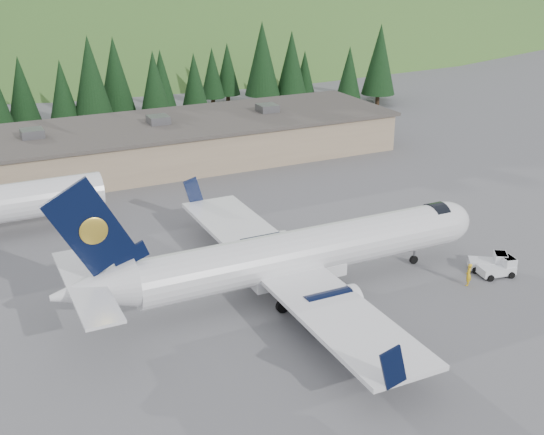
{
  "coord_description": "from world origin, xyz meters",
  "views": [
    {
      "loc": [
        -23.77,
        -42.5,
        25.47
      ],
      "look_at": [
        0.0,
        6.0,
        4.0
      ],
      "focal_mm": 45.0,
      "sensor_mm": 36.0,
      "label": 1
    }
  ],
  "objects": [
    {
      "name": "hills",
      "position": [
        53.34,
        207.38,
        -82.8
      ],
      "size": [
        614.0,
        330.0,
        300.0
      ],
      "color": "#224F1E",
      "rests_on": "ground"
    },
    {
      "name": "tree_line",
      "position": [
        -9.86,
        59.63,
        7.18
      ],
      "size": [
        112.64,
        18.17,
        13.74
      ],
      "color": "black",
      "rests_on": "ground"
    },
    {
      "name": "baggage_tug_b",
      "position": [
        15.69,
        -3.97,
        0.73
      ],
      "size": [
        3.37,
        2.98,
        1.62
      ],
      "rotation": [
        0.0,
        0.0,
        -0.6
      ],
      "color": "silver",
      "rests_on": "ground"
    },
    {
      "name": "airliner",
      "position": [
        -1.04,
        0.0,
        3.14
      ],
      "size": [
        35.41,
        33.17,
        11.8
      ],
      "rotation": [
        0.0,
        0.0,
        -0.0
      ],
      "color": "white",
      "rests_on": "ground"
    },
    {
      "name": "ramp_worker",
      "position": [
        12.13,
        -5.25,
        0.95
      ],
      "size": [
        0.82,
        0.8,
        1.9
      ],
      "primitive_type": "imported",
      "rotation": [
        0.0,
        0.0,
        3.86
      ],
      "color": "gold",
      "rests_on": "ground"
    },
    {
      "name": "terminal_building",
      "position": [
        -5.01,
        38.0,
        2.62
      ],
      "size": [
        71.0,
        17.0,
        6.1
      ],
      "color": "gray",
      "rests_on": "ground"
    },
    {
      "name": "ground",
      "position": [
        0.0,
        0.0,
        0.0
      ],
      "size": [
        600.0,
        600.0,
        0.0
      ],
      "primitive_type": "plane",
      "color": "#5B5B60"
    },
    {
      "name": "baggage_tug_a",
      "position": [
        15.68,
        -5.01,
        0.7
      ],
      "size": [
        3.16,
        2.21,
        1.57
      ],
      "rotation": [
        0.0,
        0.0,
        -0.18
      ],
      "color": "silver",
      "rests_on": "ground"
    }
  ]
}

